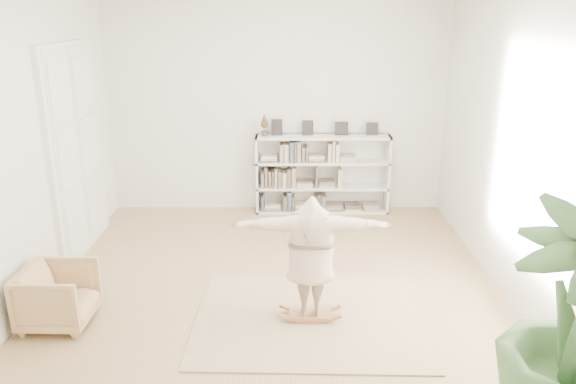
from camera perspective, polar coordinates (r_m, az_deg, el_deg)
The scene contains 7 objects.
floor at distance 6.93m, azimuth -1.45°, elevation -9.96°, with size 6.00×6.00×0.00m, color olive.
doors at distance 8.16m, azimuth -20.70°, elevation 3.75°, with size 0.09×1.78×2.92m.
bookshelf at distance 9.33m, azimuth 3.47°, elevation 1.75°, with size 2.20×0.35×1.64m.
armchair at distance 6.60m, azimuth -22.33°, elevation -9.74°, with size 0.71×0.73×0.67m, color tan.
rug at distance 6.36m, azimuth 2.25°, elevation -12.67°, with size 2.50×2.00×0.02m, color tan.
rocker_board at distance 6.33m, azimuth 2.26°, elevation -12.25°, with size 0.47×0.29×0.10m.
person at distance 5.99m, azimuth 2.34°, elevation -6.20°, with size 1.67×0.45×1.36m, color beige.
Camera 1 is at (0.16, -6.11, 3.27)m, focal length 35.00 mm.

